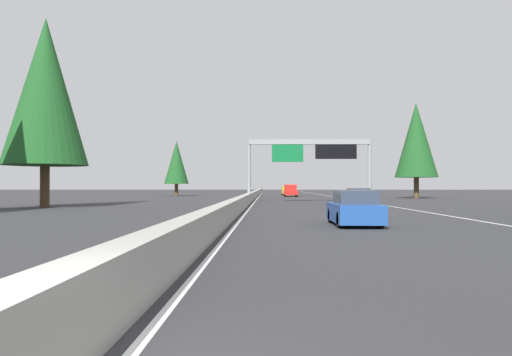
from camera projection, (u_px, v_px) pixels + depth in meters
ground_plane at (255, 199)px, 63.89m from camera, size 320.00×320.00×0.00m
median_barrier at (256, 193)px, 83.90m from camera, size 180.00×0.56×0.90m
shoulder_stripe_right at (336, 197)px, 73.63m from camera, size 160.00×0.16×0.01m
shoulder_stripe_median at (258, 197)px, 73.88m from camera, size 160.00×0.16×0.01m
sign_gantry_overhead at (311, 152)px, 51.78m from camera, size 0.50×12.68×6.40m
sedan_mid_left at (354, 209)px, 21.24m from camera, size 4.40×1.80×1.47m
sedan_mid_center at (358, 198)px, 41.33m from camera, size 4.40×1.80×1.47m
pickup_near_center at (290, 191)px, 79.49m from camera, size 5.60×2.00×1.86m
minivan_distant_a at (287, 190)px, 91.92m from camera, size 5.00×1.95×1.69m
conifer_right_mid at (416, 140)px, 67.22m from camera, size 5.59×5.59×12.71m
conifer_left_near at (45, 92)px, 39.50m from camera, size 6.52×6.52×14.81m
conifer_left_mid at (176, 162)px, 83.75m from camera, size 4.01×4.01×9.11m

